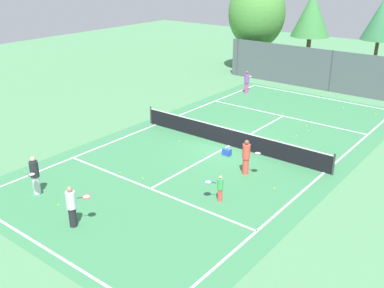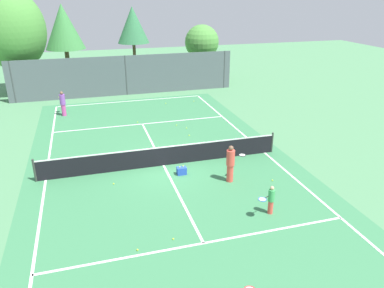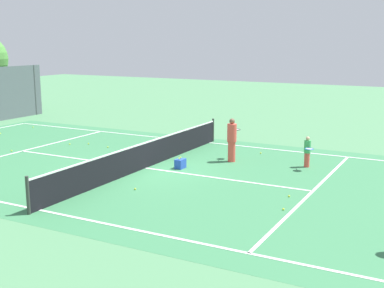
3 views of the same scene
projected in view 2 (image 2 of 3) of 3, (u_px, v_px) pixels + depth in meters
ground_plane at (164, 165)px, 18.47m from camera, size 80.00×80.00×0.00m
court_surface at (164, 165)px, 18.47m from camera, size 13.00×25.00×0.01m
tennis_net at (163, 156)px, 18.28m from camera, size 11.90×0.10×1.10m
perimeter_fence at (126, 76)px, 30.27m from camera, size 18.00×0.12×3.20m
tree_0 at (202, 42)px, 34.55m from camera, size 3.14×3.14×5.13m
tree_1 at (133, 25)px, 34.31m from camera, size 2.92×2.92×6.67m
tree_2 at (63, 27)px, 32.93m from camera, size 3.47×3.47×6.96m
tree_3 at (12, 30)px, 29.00m from camera, size 5.12×4.75×8.22m
player_0 at (63, 103)px, 25.45m from camera, size 0.47×0.95×1.71m
player_1 at (271, 200)px, 14.28m from camera, size 0.83×0.54×1.19m
player_4 at (231, 163)px, 16.63m from camera, size 0.95×0.42×1.74m
ball_crate at (182, 171)px, 17.52m from camera, size 0.44×0.29×0.43m
tennis_ball_0 at (138, 122)px, 24.40m from camera, size 0.07×0.07×0.07m
tennis_ball_1 at (194, 101)px, 28.98m from camera, size 0.07×0.07×0.07m
tennis_ball_2 at (166, 103)px, 28.46m from camera, size 0.07×0.07×0.07m
tennis_ball_3 at (176, 125)px, 23.87m from camera, size 0.07×0.07×0.07m
tennis_ball_4 at (114, 184)px, 16.66m from camera, size 0.07×0.07×0.07m
tennis_ball_5 at (186, 128)px, 23.36m from camera, size 0.07×0.07×0.07m
tennis_ball_6 at (173, 239)px, 12.97m from camera, size 0.07×0.07×0.07m
tennis_ball_7 at (137, 250)px, 12.43m from camera, size 0.07×0.07×0.07m
tennis_ball_8 at (189, 135)px, 22.20m from camera, size 0.07×0.07×0.07m
tennis_ball_10 at (252, 153)px, 19.76m from camera, size 0.07×0.07×0.07m
tennis_ball_11 at (272, 180)px, 16.96m from camera, size 0.07×0.07×0.07m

